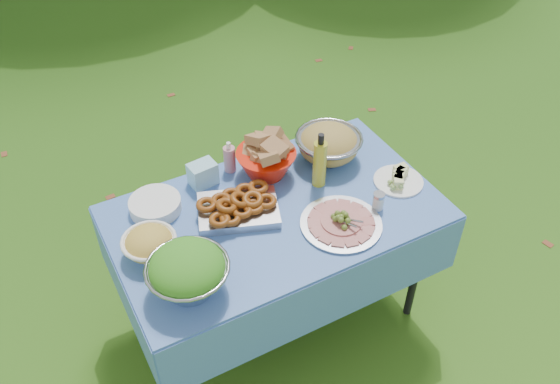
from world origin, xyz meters
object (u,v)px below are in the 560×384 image
Objects in this scene: salad_bowl at (188,271)px; plate_stack at (155,205)px; bread_bowl at (266,158)px; pasta_bowl_steel at (329,143)px; picnic_table at (276,267)px; oil_bottle at (320,160)px; charcuterie_platter at (342,218)px.

salad_bowl reaches higher than plate_stack.
salad_bowl is 1.12× the size of bread_bowl.
bread_bowl is at bearing 173.48° from pasta_bowl_steel.
salad_bowl is at bearing -155.46° from picnic_table.
salad_bowl is (-0.50, -0.23, 0.49)m from picnic_table.
plate_stack is 0.72× the size of pasta_bowl_steel.
plate_stack is 0.81× the size of oil_bottle.
oil_bottle is at bearing 78.58° from charcuterie_platter.
charcuterie_platter is at bearing -35.19° from plate_stack.
picnic_table is at bearing 134.35° from charcuterie_platter.
bread_bowl is 0.33m from pasta_bowl_steel.
bread_bowl is at bearing 71.78° from picnic_table.
salad_bowl is 0.50m from plate_stack.
picnic_table is 6.29× the size of plate_stack.
charcuterie_platter is (0.68, -0.48, 0.01)m from plate_stack.
picnic_table is 0.68m from plate_stack.
pasta_bowl_steel reaches higher than charcuterie_platter.
charcuterie_platter is (0.71, 0.02, -0.06)m from salad_bowl.
salad_bowl is at bearing -140.50° from bread_bowl.
pasta_bowl_steel is 0.48m from charcuterie_platter.
oil_bottle reaches higher than salad_bowl.
bread_bowl reaches higher than pasta_bowl_steel.
picnic_table is 0.66m from pasta_bowl_steel.
charcuterie_platter is at bearing -75.12° from bread_bowl.
oil_bottle is at bearing -45.40° from bread_bowl.
plate_stack is at bearing 178.89° from bread_bowl.
pasta_bowl_steel is (0.41, 0.22, 0.47)m from picnic_table.
plate_stack is (0.03, 0.50, -0.08)m from salad_bowl.
bread_bowl is (0.59, 0.49, -0.01)m from salad_bowl.
plate_stack is 0.65× the size of charcuterie_platter.
salad_bowl is 1.02m from pasta_bowl_steel.
charcuterie_platter is at bearing 1.41° from salad_bowl.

